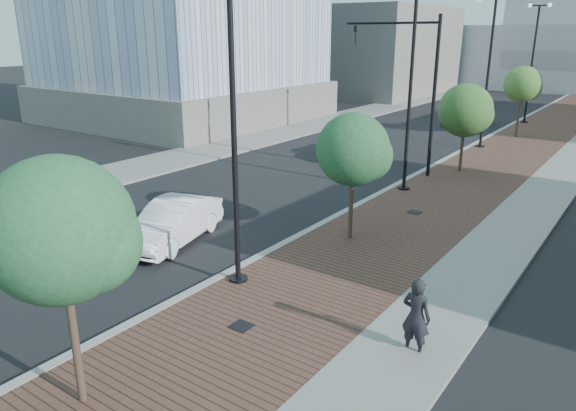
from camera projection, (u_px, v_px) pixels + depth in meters
The scene contains 20 objects.
sidewalk at pixel (547, 138), 37.75m from camera, with size 7.00×140.00×0.12m, color #4C2D23.
curb at pixel (496, 133), 39.67m from camera, with size 0.30×140.00×0.14m, color gray.
west_sidewalk at pixel (343, 118), 46.83m from camera, with size 4.00×140.00×0.12m, color slate.
white_sedan at pixel (173, 222), 19.01m from camera, with size 1.61×4.63×1.53m, color white.
dark_car_mid at pixel (351, 144), 32.32m from camera, with size 2.46×5.33×1.48m, color black.
dark_car_far at pixel (467, 116), 43.24m from camera, with size 2.06×5.06×1.47m, color black.
pedestrian at pixel (416, 317), 12.31m from camera, with size 0.69×0.46×1.90m, color black.
streetlight_1 at pixel (231, 140), 14.81m from camera, with size 1.44×0.56×9.21m.
streetlight_2 at pixel (410, 87), 23.91m from camera, with size 1.72×0.56×9.28m.
streetlight_3 at pixel (486, 80), 33.43m from camera, with size 1.44×0.56×9.21m.
streetlight_4 at pixel (532, 63), 42.54m from camera, with size 1.72×0.56×9.28m.
traffic_mast at pixel (418, 78), 26.69m from camera, with size 5.09×0.20×8.00m.
tree_0 at pixel (62, 231), 9.72m from camera, with size 2.76×2.76×5.13m.
tree_1 at pixel (354, 150), 18.38m from camera, with size 2.55×2.53×4.60m.
tree_2 at pixel (467, 111), 27.70m from camera, with size 2.76×2.76×4.70m.
tree_3 at pixel (523, 84), 36.88m from camera, with size 2.50×2.47×5.00m.
tower_podium at pixel (186, 101), 46.23m from camera, with size 19.00×19.00×3.00m, color #65625B.
commercial_block_nw at pixel (376, 51), 64.69m from camera, with size 14.00×20.00×10.00m, color slate.
utility_cover_1 at pixel (241, 326), 13.50m from camera, with size 0.50×0.50×0.02m, color black.
utility_cover_2 at pixel (414, 212), 22.03m from camera, with size 0.50×0.50×0.02m, color black.
Camera 1 is at (10.24, -1.04, 7.17)m, focal length 33.54 mm.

